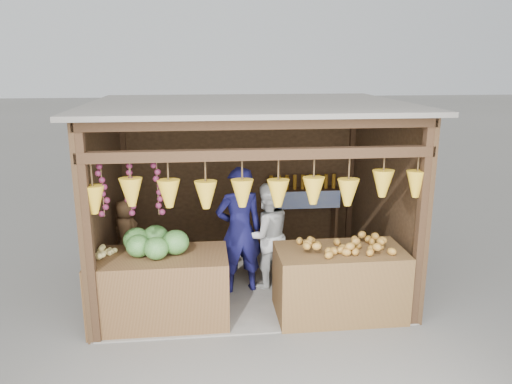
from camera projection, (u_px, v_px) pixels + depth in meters
ground at (249, 282)px, 7.47m from camera, size 80.00×80.00×0.00m
stall_structure at (247, 174)px, 7.00m from camera, size 4.30×3.30×2.66m
back_shelf at (302, 200)px, 8.59m from camera, size 1.25×0.32×1.32m
counter_left at (160, 289)px, 6.23m from camera, size 1.69×0.85×0.89m
counter_right at (339, 282)px, 6.41m from camera, size 1.62×0.85×0.89m
stool at (129, 273)px, 7.38m from camera, size 0.33×0.33×0.31m
man_standing at (239, 231)px, 6.94m from camera, size 0.73×0.55×1.82m
woman_standing at (266, 235)px, 7.16m from camera, size 0.89×0.78×1.55m
vendor_seated at (126, 232)px, 7.21m from camera, size 0.56×0.55×0.97m
melon_pile at (152, 241)px, 6.13m from camera, size 1.00×0.50×0.32m
tanfruit_pile at (103, 253)px, 6.03m from camera, size 0.34×0.40×0.13m
mango_pile at (344, 242)px, 6.25m from camera, size 1.40×0.64×0.22m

